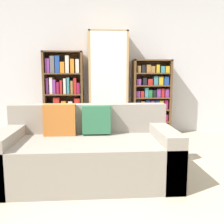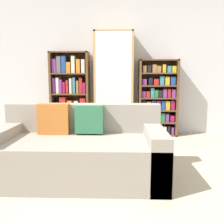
{
  "view_description": "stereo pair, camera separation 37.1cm",
  "coord_description": "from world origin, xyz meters",
  "px_view_note": "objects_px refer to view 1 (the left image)",
  "views": [
    {
      "loc": [
        -0.36,
        -2.22,
        1.13
      ],
      "look_at": [
        -0.1,
        1.45,
        0.59
      ],
      "focal_mm": 40.0,
      "sensor_mm": 36.0,
      "label": 1
    },
    {
      "loc": [
        0.01,
        -2.23,
        1.13
      ],
      "look_at": [
        -0.1,
        1.45,
        0.59
      ],
      "focal_mm": 40.0,
      "sensor_mm": 36.0,
      "label": 2
    }
  ],
  "objects_px": {
    "couch": "(88,152)",
    "bookshelf_right": "(151,99)",
    "display_cabinet": "(108,84)",
    "wine_bottle": "(129,133)",
    "bookshelf_left": "(64,96)"
  },
  "relations": [
    {
      "from": "bookshelf_left",
      "to": "wine_bottle",
      "type": "distance_m",
      "value": 1.43
    },
    {
      "from": "display_cabinet",
      "to": "bookshelf_right",
      "type": "height_order",
      "value": "display_cabinet"
    },
    {
      "from": "display_cabinet",
      "to": "bookshelf_left",
      "type": "bearing_deg",
      "value": 178.96
    },
    {
      "from": "bookshelf_left",
      "to": "bookshelf_right",
      "type": "xyz_separation_m",
      "value": [
        1.67,
        0.0,
        -0.07
      ]
    },
    {
      "from": "couch",
      "to": "wine_bottle",
      "type": "xyz_separation_m",
      "value": [
        0.68,
        1.55,
        -0.15
      ]
    },
    {
      "from": "couch",
      "to": "bookshelf_right",
      "type": "distance_m",
      "value": 2.4
    },
    {
      "from": "display_cabinet",
      "to": "bookshelf_right",
      "type": "relative_size",
      "value": 1.36
    },
    {
      "from": "display_cabinet",
      "to": "bookshelf_right",
      "type": "distance_m",
      "value": 0.88
    },
    {
      "from": "display_cabinet",
      "to": "wine_bottle",
      "type": "distance_m",
      "value": 1.02
    },
    {
      "from": "couch",
      "to": "display_cabinet",
      "type": "xyz_separation_m",
      "value": [
        0.34,
        2.04,
        0.68
      ]
    },
    {
      "from": "bookshelf_right",
      "to": "wine_bottle",
      "type": "height_order",
      "value": "bookshelf_right"
    },
    {
      "from": "couch",
      "to": "wine_bottle",
      "type": "height_order",
      "value": "couch"
    },
    {
      "from": "bookshelf_left",
      "to": "display_cabinet",
      "type": "height_order",
      "value": "display_cabinet"
    },
    {
      "from": "couch",
      "to": "bookshelf_left",
      "type": "xyz_separation_m",
      "value": [
        -0.5,
        2.06,
        0.47
      ]
    },
    {
      "from": "bookshelf_left",
      "to": "wine_bottle",
      "type": "height_order",
      "value": "bookshelf_left"
    }
  ]
}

